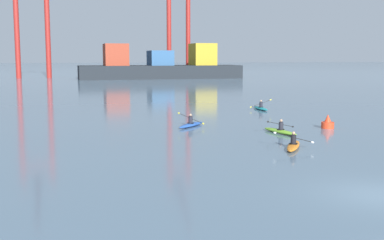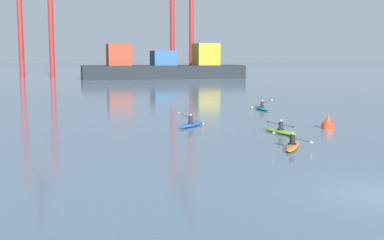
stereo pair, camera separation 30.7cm
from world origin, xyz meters
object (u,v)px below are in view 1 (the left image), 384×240
(gantry_crane_west_mid, at_px, (179,1))
(kayak_lime, at_px, (280,131))
(gantry_crane_west, at_px, (31,5))
(kayak_blue, at_px, (191,124))
(channel_buoy, at_px, (328,123))
(kayak_orange, at_px, (293,145))
(kayak_teal, at_px, (261,108))
(container_barge, at_px, (160,67))

(gantry_crane_west_mid, height_order, kayak_lime, gantry_crane_west_mid)
(gantry_crane_west, height_order, kayak_blue, gantry_crane_west)
(channel_buoy, xyz_separation_m, kayak_lime, (-4.25, -1.23, -0.19))
(kayak_orange, xyz_separation_m, kayak_blue, (-3.31, 9.72, 0.00))
(gantry_crane_west, relative_size, kayak_blue, 11.30)
(gantry_crane_west_mid, relative_size, kayak_teal, 11.42)
(channel_buoy, bearing_deg, kayak_lime, -163.91)
(gantry_crane_west_mid, distance_m, kayak_teal, 86.53)
(kayak_orange, bearing_deg, kayak_blue, 108.80)
(kayak_lime, bearing_deg, channel_buoy, 16.09)
(gantry_crane_west, xyz_separation_m, kayak_blue, (14.91, -87.41, -16.77))
(container_barge, distance_m, kayak_teal, 69.76)
(channel_buoy, distance_m, kayak_blue, 9.75)
(gantry_crane_west, distance_m, channel_buoy, 95.35)
(container_barge, distance_m, kayak_lime, 84.00)
(gantry_crane_west, xyz_separation_m, kayak_orange, (18.22, -97.13, -16.77))
(container_barge, relative_size, kayak_lime, 10.80)
(channel_buoy, bearing_deg, kayak_orange, -132.57)
(kayak_blue, bearing_deg, container_barge, 80.19)
(channel_buoy, distance_m, kayak_orange, 8.65)
(kayak_lime, xyz_separation_m, kayak_teal, (4.48, 13.92, -0.00))
(kayak_teal, bearing_deg, container_barge, 86.50)
(kayak_lime, height_order, kayak_teal, kayak_teal)
(channel_buoy, xyz_separation_m, kayak_blue, (-9.16, 3.35, -0.19))
(kayak_lime, relative_size, kayak_teal, 1.01)
(kayak_blue, xyz_separation_m, kayak_teal, (9.39, 9.35, 0.00))
(kayak_orange, height_order, kayak_lime, same)
(gantry_crane_west, distance_m, kayak_blue, 90.25)
(gantry_crane_west, relative_size, kayak_orange, 10.26)
(container_barge, xyz_separation_m, channel_buoy, (-4.48, -82.28, -2.31))
(kayak_teal, bearing_deg, gantry_crane_west_mid, 81.80)
(gantry_crane_west, distance_m, kayak_lime, 95.58)
(gantry_crane_west_mid, height_order, channel_buoy, gantry_crane_west_mid)
(kayak_lime, bearing_deg, kayak_blue, 137.02)
(kayak_lime, bearing_deg, kayak_orange, -107.29)
(kayak_orange, bearing_deg, gantry_crane_west_mid, 79.98)
(gantry_crane_west_mid, bearing_deg, kayak_blue, -102.99)
(gantry_crane_west_mid, relative_size, kayak_orange, 12.23)
(channel_buoy, bearing_deg, gantry_crane_west, 104.85)
(gantry_crane_west, relative_size, channel_buoy, 32.77)
(gantry_crane_west_mid, xyz_separation_m, kayak_teal, (-12.03, -83.50, -19.23))
(gantry_crane_west, distance_m, kayak_teal, 83.46)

